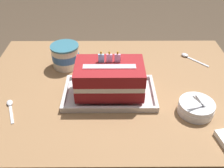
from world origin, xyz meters
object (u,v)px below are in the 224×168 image
at_px(ice_cream_tub, 66,56).
at_px(serving_spoon_by_bowls, 187,56).
at_px(birthday_cake, 109,78).
at_px(foil_tray, 110,94).
at_px(bowl_stack, 196,107).
at_px(serving_spoon_near_tray, 10,106).

xyz_separation_m(ice_cream_tub, serving_spoon_by_bowls, (0.58, 0.07, -0.05)).
distance_m(birthday_cake, ice_cream_tub, 0.30).
distance_m(foil_tray, ice_cream_tub, 0.30).
bearing_deg(ice_cream_tub, foil_tray, -47.25).
distance_m(foil_tray, birthday_cake, 0.08).
xyz_separation_m(foil_tray, bowl_stack, (0.31, -0.10, 0.02)).
xyz_separation_m(bowl_stack, serving_spoon_by_bowls, (0.07, 0.39, -0.02)).
distance_m(birthday_cake, serving_spoon_by_bowls, 0.48).
bearing_deg(foil_tray, ice_cream_tub, 132.75).
distance_m(bowl_stack, serving_spoon_by_bowls, 0.39).
bearing_deg(serving_spoon_near_tray, bowl_stack, -2.77).
height_order(ice_cream_tub, serving_spoon_by_bowls, ice_cream_tub).
height_order(foil_tray, bowl_stack, bowl_stack).
relative_size(foil_tray, birthday_cake, 1.41).
relative_size(bowl_stack, ice_cream_tub, 1.03).
distance_m(foil_tray, serving_spoon_near_tray, 0.38).
bearing_deg(foil_tray, serving_spoon_by_bowls, 37.02).
relative_size(bowl_stack, serving_spoon_near_tray, 1.02).
bearing_deg(serving_spoon_by_bowls, serving_spoon_near_tray, -154.91).
bearing_deg(ice_cream_tub, birthday_cake, -47.24).
distance_m(serving_spoon_near_tray, serving_spoon_by_bowls, 0.83).
height_order(birthday_cake, ice_cream_tub, birthday_cake).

